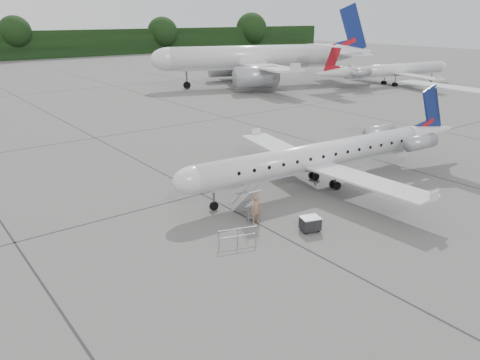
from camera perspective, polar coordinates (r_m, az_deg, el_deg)
ground at (r=33.11m, az=11.05°, el=-2.65°), size 320.00×320.00×0.00m
main_regional_jet at (r=34.94m, az=9.38°, el=4.39°), size 27.61×21.06×6.66m
airstair at (r=29.79m, az=0.71°, el=-2.66°), size 1.04×2.18×2.09m
passenger at (r=28.90m, az=2.00°, el=-3.63°), size 0.74×0.54×1.85m
safety_railing at (r=26.44m, az=-0.29°, el=-6.95°), size 2.11×0.78×1.00m
baggage_cart at (r=28.40m, az=8.55°, el=-5.29°), size 1.32×1.18×0.95m
bg_narrowbody at (r=87.21m, az=1.71°, el=16.09°), size 46.77×39.72×14.27m
bg_regional_right at (r=92.72m, az=18.45°, el=13.29°), size 32.51×25.86×7.68m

